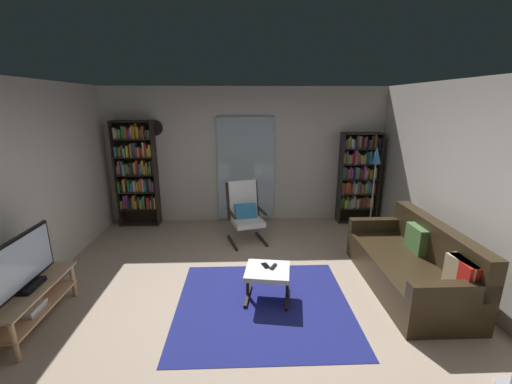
% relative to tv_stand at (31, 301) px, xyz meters
% --- Properties ---
extents(ground_plane, '(7.02, 7.02, 0.00)m').
position_rel_tv_stand_xyz_m(ground_plane, '(2.31, 0.33, -0.29)').
color(ground_plane, tan).
extents(wall_back, '(5.60, 0.06, 2.60)m').
position_rel_tv_stand_xyz_m(wall_back, '(2.31, 3.23, 1.01)').
color(wall_back, beige).
rests_on(wall_back, ground).
extents(wall_right, '(0.06, 6.00, 2.60)m').
position_rel_tv_stand_xyz_m(wall_right, '(5.01, 0.33, 1.01)').
color(wall_right, beige).
rests_on(wall_right, ground).
extents(glass_door_panel, '(1.10, 0.01, 2.00)m').
position_rel_tv_stand_xyz_m(glass_door_panel, '(2.30, 3.17, 0.76)').
color(glass_door_panel, silver).
extents(area_rug, '(2.03, 1.88, 0.01)m').
position_rel_tv_stand_xyz_m(area_rug, '(2.47, 0.27, -0.29)').
color(area_rug, navy).
rests_on(area_rug, ground).
extents(tv_stand, '(0.43, 1.16, 0.45)m').
position_rel_tv_stand_xyz_m(tv_stand, '(0.00, 0.00, 0.00)').
color(tv_stand, tan).
rests_on(tv_stand, ground).
extents(television, '(0.20, 0.91, 0.58)m').
position_rel_tv_stand_xyz_m(television, '(0.00, 0.01, 0.43)').
color(television, black).
rests_on(television, tv_stand).
extents(bookshelf_near_tv, '(0.74, 0.30, 1.99)m').
position_rel_tv_stand_xyz_m(bookshelf_near_tv, '(0.23, 3.03, 0.77)').
color(bookshelf_near_tv, black).
rests_on(bookshelf_near_tv, ground).
extents(bookshelf_near_sofa, '(0.74, 0.30, 1.76)m').
position_rel_tv_stand_xyz_m(bookshelf_near_sofa, '(4.48, 3.02, 0.66)').
color(bookshelf_near_sofa, black).
rests_on(bookshelf_near_sofa, ground).
extents(leather_sofa, '(0.89, 1.98, 0.86)m').
position_rel_tv_stand_xyz_m(leather_sofa, '(4.39, 0.58, 0.01)').
color(leather_sofa, '#302415').
rests_on(leather_sofa, ground).
extents(lounge_armchair, '(0.72, 0.78, 1.02)m').
position_rel_tv_stand_xyz_m(lounge_armchair, '(2.27, 2.18, 0.24)').
color(lounge_armchair, black).
rests_on(lounge_armchair, ground).
extents(ottoman, '(0.59, 0.55, 0.40)m').
position_rel_tv_stand_xyz_m(ottoman, '(2.53, 0.40, 0.03)').
color(ottoman, white).
rests_on(ottoman, ground).
extents(tv_remote, '(0.10, 0.15, 0.02)m').
position_rel_tv_stand_xyz_m(tv_remote, '(2.61, 0.45, 0.11)').
color(tv_remote, black).
rests_on(tv_remote, ottoman).
extents(cell_phone, '(0.11, 0.15, 0.01)m').
position_rel_tv_stand_xyz_m(cell_phone, '(2.51, 0.48, 0.11)').
color(cell_phone, black).
rests_on(cell_phone, ottoman).
extents(floor_lamp_by_shelf, '(0.22, 0.22, 1.58)m').
position_rel_tv_stand_xyz_m(floor_lamp_by_shelf, '(4.54, 2.39, 0.94)').
color(floor_lamp_by_shelf, '#A5A5AD').
rests_on(floor_lamp_by_shelf, ground).
extents(wall_clock, '(0.29, 0.03, 0.29)m').
position_rel_tv_stand_xyz_m(wall_clock, '(0.61, 3.16, 1.56)').
color(wall_clock, silver).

